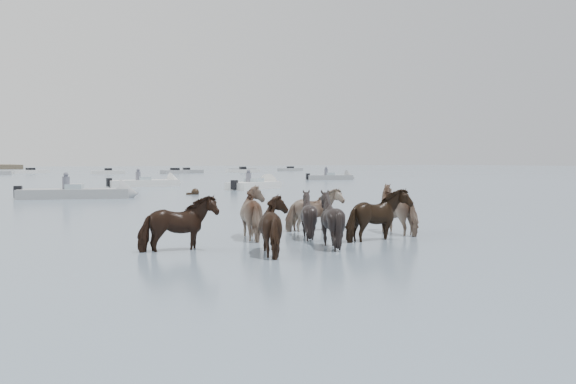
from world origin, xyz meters
TOP-DOWN VIEW (x-y plane):
  - ground at (0.00, 0.00)m, footprint 400.00×400.00m
  - pony_herd at (1.64, -0.18)m, footprint 7.78×4.04m
  - swimming_pony at (6.25, 19.34)m, footprint 0.72×0.44m
  - motorboat_b at (0.55, 18.88)m, footprint 5.95×3.28m
  - motorboat_c at (7.66, 31.18)m, footprint 5.67×1.74m
  - motorboat_d at (12.71, 23.79)m, footprint 4.90×3.57m
  - motorboat_e at (28.00, 36.71)m, footprint 5.14×2.98m

SIDE VIEW (x-z plane):
  - ground at x=0.00m, z-range 0.00..0.00m
  - swimming_pony at x=6.25m, z-range -0.12..0.32m
  - motorboat_b at x=0.55m, z-range -0.74..1.18m
  - motorboat_c at x=7.66m, z-range -0.73..1.19m
  - motorboat_e at x=28.00m, z-range -0.73..1.19m
  - motorboat_d at x=12.71m, z-range -0.73..1.19m
  - pony_herd at x=1.64m, z-range -0.22..1.24m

